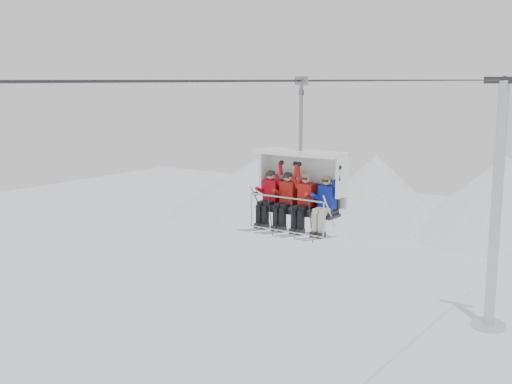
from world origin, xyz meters
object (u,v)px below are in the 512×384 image
Objects in this scene: skier_center_left at (286,198)px; skier_center_right at (304,200)px; chairlift_carrier at (303,180)px; lift_tower_right at (495,224)px; skier_far_right at (325,203)px; skier_far_left at (269,196)px.

skier_center_right is (0.57, 0.00, 0.00)m from skier_center_left.
chairlift_carrier is at bearing 43.28° from skier_center_left.
lift_tower_right is at bearing 89.08° from skier_center_left.
skier_far_right is at bearing -87.56° from lift_tower_right.
skier_center_left is at bearing -90.92° from lift_tower_right.
chairlift_carrier is 2.36× the size of skier_center_right.
lift_tower_right is 20.63m from skier_center_right.
skier_center_left is (-0.32, -20.14, 4.44)m from lift_tower_right.
chairlift_carrier is 2.36× the size of skier_far_left.
skier_center_right is 1.00× the size of skier_far_right.
lift_tower_right is 7.99× the size of skier_far_left.
skier_center_right is 0.62m from skier_far_right.
skier_far_right is at bearing -19.50° from chairlift_carrier.
skier_far_left is at bearing -160.83° from chairlift_carrier.
chairlift_carrier is at bearing -90.00° from lift_tower_right.
lift_tower_right reaches higher than skier_far_left.
chairlift_carrier is 0.61m from skier_center_right.
skier_far_left is (-0.87, -0.30, -0.47)m from chairlift_carrier.
lift_tower_right is at bearing 90.69° from skier_center_right.
skier_center_left is 0.57m from skier_center_right.
skier_center_right is (0.24, -0.30, -0.47)m from chairlift_carrier.
skier_far_right is at bearing 0.00° from skier_center_right.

